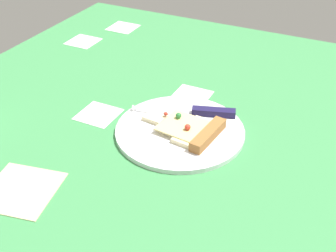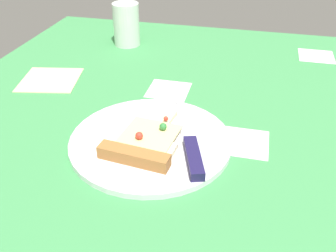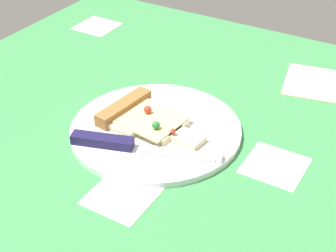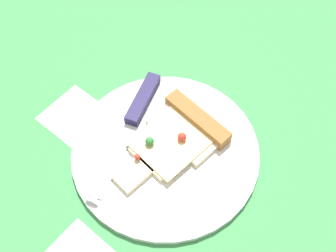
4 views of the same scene
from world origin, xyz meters
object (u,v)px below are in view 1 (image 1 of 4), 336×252
Objects in this scene: plate at (180,131)px; knife at (193,112)px; pizza_slice at (190,129)px; napkin at (21,190)px.

knife reaches higher than plate.
plate is 2.92cm from pizza_slice.
pizza_slice is 0.78× the size of knife.
pizza_slice is at bearing 54.19° from napkin.
pizza_slice is 36.60cm from napkin.
knife is at bearing 24.36° from pizza_slice.
knife is 41.50cm from napkin.
plate is 35.36cm from napkin.
pizza_slice reaches higher than napkin.
pizza_slice reaches higher than plate.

